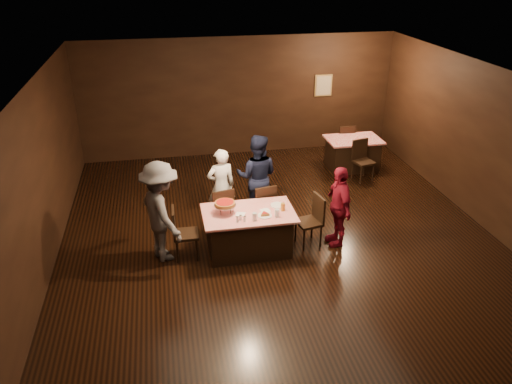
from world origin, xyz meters
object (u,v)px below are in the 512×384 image
Objects in this scene: diner_red_shirt at (339,206)px; chair_end_left at (186,233)px; chair_end_right at (309,221)px; glass_amber at (283,207)px; chair_back_near at (364,161)px; chair_far_left at (221,209)px; diner_navy_hoodie at (257,176)px; plate_empty at (277,205)px; glass_front_left at (255,217)px; back_table at (352,154)px; chair_far_right at (262,206)px; glass_front_right at (277,213)px; diner_grey_knit at (161,212)px; main_table at (249,231)px; pizza_stand at (225,204)px; diner_white_jacket at (221,186)px; chair_back_far at (344,142)px.

chair_end_left is at bearing -93.50° from diner_red_shirt.
chair_end_right reaches higher than glass_amber.
diner_red_shirt is (0.53, -0.05, 0.28)m from chair_end_right.
chair_back_near reaches higher than glass_amber.
chair_end_left is 1.00× the size of chair_back_near.
chair_far_left and chair_end_right have the same top height.
diner_navy_hoodie is at bearing 98.66° from glass_amber.
glass_front_left reaches higher than plate_empty.
chair_end_right reaches higher than back_table.
chair_far_right and chair_end_left have the same top height.
chair_end_right is (1.50, -0.75, 0.00)m from chair_far_left.
back_table is 0.76× the size of diner_navy_hoodie.
diner_navy_hoodie is (1.50, 1.27, 0.38)m from chair_end_left.
glass_front_left is (-3.10, -3.48, 0.46)m from back_table.
plate_empty is at bearing 75.96° from glass_front_right.
diner_grey_knit reaches higher than glass_front_right.
main_table is 0.75m from glass_amber.
chair_end_right is at bearing 21.04° from glass_front_right.
chair_end_left is 6.79× the size of glass_front_left.
diner_red_shirt is at bearing 137.26° from chair_far_right.
diner_navy_hoodie is at bearing 77.47° from glass_front_left.
pizza_stand is 2.71× the size of glass_front_right.
back_table is 4.68m from glass_front_left.
plate_empty is at bearing 41.99° from glass_front_left.
diner_red_shirt is at bearing -89.69° from chair_end_left.
diner_navy_hoodie reaches higher than chair_far_right.
pizza_stand is (0.70, 0.05, 0.48)m from chair_end_left.
chair_far_right and chair_back_near have the same top height.
diner_white_jacket is 1.13m from pizza_stand.
diner_grey_knit is 2.04m from plate_empty.
back_table is at bearing -79.37° from diner_grey_knit.
diner_white_jacket is 10.87× the size of glass_amber.
diner_red_shirt is (1.63, -0.05, 0.37)m from main_table.
diner_grey_knit is 7.16× the size of plate_empty.
chair_end_right is at bearing 15.95° from glass_front_left.
plate_empty is at bearing -130.63° from back_table.
pizza_stand is (-3.55, -3.73, 0.48)m from chair_back_far.
glass_amber is (0.60, -0.05, 0.46)m from main_table.
glass_front_right is at bearing -126.87° from glass_amber.
diner_grey_knit reaches higher than pizza_stand.
chair_far_right is at bearing -125.61° from diner_red_shirt.
glass_front_left is 1.00× the size of glass_front_right.
diner_white_jacket reaches higher than diner_red_shirt.
glass_amber reaches higher than back_table.
chair_far_right is at bearing -93.36° from diner_grey_knit.
chair_far_right is at bearing -62.03° from chair_end_left.
chair_far_left is (-3.55, -2.43, 0.09)m from back_table.
main_table is at bearing 52.38° from chair_far_right.
chair_end_right is 0.65m from plate_empty.
pizza_stand is at bearing 77.56° from chair_far_left.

